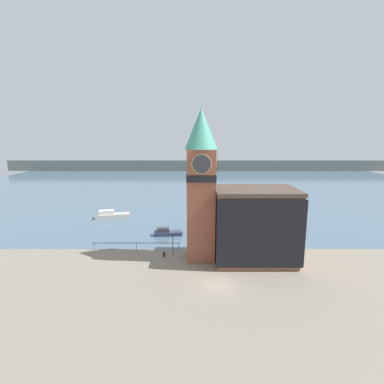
# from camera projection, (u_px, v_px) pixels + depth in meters

# --- Properties ---
(ground_plane) EXTENTS (160.00, 160.00, 0.00)m
(ground_plane) POSITION_uv_depth(u_px,v_px,m) (218.00, 285.00, 33.77)
(ground_plane) COLOR gray
(water) EXTENTS (160.00, 120.00, 0.00)m
(water) POSITION_uv_depth(u_px,v_px,m) (199.00, 184.00, 103.40)
(water) COLOR slate
(water) RESTS_ON ground_plane
(far_shoreline) EXTENTS (180.00, 3.00, 5.00)m
(far_shoreline) POSITION_uv_depth(u_px,v_px,m) (197.00, 165.00, 142.22)
(far_shoreline) COLOR slate
(far_shoreline) RESTS_ON water
(pier_railing) EXTENTS (13.11, 0.08, 1.09)m
(pier_railing) POSITION_uv_depth(u_px,v_px,m) (135.00, 244.00, 43.98)
(pier_railing) COLOR #333338
(pier_railing) RESTS_ON ground_plane
(clock_tower) EXTENTS (4.24, 4.24, 20.06)m
(clock_tower) POSITION_uv_depth(u_px,v_px,m) (200.00, 182.00, 39.26)
(clock_tower) COLOR brown
(clock_tower) RESTS_ON ground_plane
(pier_building) EXTENTS (10.80, 7.49, 9.83)m
(pier_building) POSITION_uv_depth(u_px,v_px,m) (254.00, 225.00, 39.70)
(pier_building) COLOR #935B42
(pier_building) RESTS_ON ground_plane
(boat_near) EXTENTS (4.91, 2.06, 1.35)m
(boat_near) POSITION_uv_depth(u_px,v_px,m) (165.00, 233.00, 50.47)
(boat_near) COLOR #333856
(boat_near) RESTS_ON water
(boat_far) EXTENTS (7.09, 3.59, 1.65)m
(boat_far) POSITION_uv_depth(u_px,v_px,m) (110.00, 215.00, 61.05)
(boat_far) COLOR #B7B2A8
(boat_far) RESTS_ON water
(mooring_bollard_near) EXTENTS (0.34, 0.34, 0.74)m
(mooring_bollard_near) POSITION_uv_depth(u_px,v_px,m) (163.00, 254.00, 41.60)
(mooring_bollard_near) COLOR black
(mooring_bollard_near) RESTS_ON ground_plane
(lamp_post) EXTENTS (0.32, 0.32, 3.58)m
(lamp_post) POSITION_uv_depth(u_px,v_px,m) (171.00, 238.00, 41.65)
(lamp_post) COLOR #2D2D33
(lamp_post) RESTS_ON ground_plane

